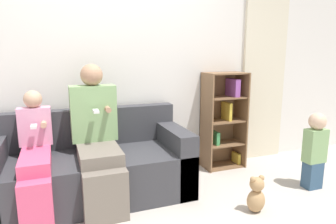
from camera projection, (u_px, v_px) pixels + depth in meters
name	position (u px, v px, depth m)	size (l,w,h in m)	color
ground_plane	(138.00, 216.00, 2.64)	(14.00, 14.00, 0.00)	#BCB2A8
back_wall	(112.00, 65.00, 3.27)	(10.00, 0.06, 2.55)	silver
curtain_panel	(264.00, 73.00, 3.94)	(0.64, 0.04, 2.31)	beige
couch	(93.00, 169.00, 2.93)	(1.88, 0.83, 0.84)	#38383D
adult_seated	(97.00, 133.00, 2.80)	(0.44, 0.79, 1.31)	#70665B
child_seated	(35.00, 155.00, 2.58)	(0.29, 0.79, 1.07)	#DB4C75
toddler_standing	(315.00, 149.00, 3.11)	(0.22, 0.17, 0.81)	#335170
bookshelf	(223.00, 118.00, 3.71)	(0.50, 0.31, 1.18)	brown
teddy_bear	(256.00, 195.00, 2.67)	(0.17, 0.14, 0.34)	tan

